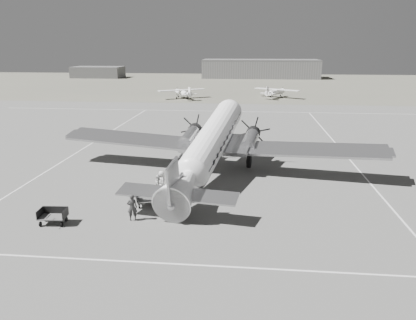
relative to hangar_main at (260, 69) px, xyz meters
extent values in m
plane|color=#61615E|center=(-5.00, -120.00, -3.30)|extent=(260.00, 260.00, 0.00)
cube|color=silver|center=(-5.00, -134.00, -3.29)|extent=(60.00, 0.15, 0.01)
cube|color=silver|center=(7.00, -120.00, -3.29)|extent=(0.15, 80.00, 0.01)
cube|color=silver|center=(-23.00, -110.00, -3.29)|extent=(0.15, 60.00, 0.01)
cube|color=silver|center=(-5.00, -80.00, -3.29)|extent=(90.00, 0.15, 0.01)
cube|color=#5B5A4D|center=(-5.00, -25.00, -3.30)|extent=(260.00, 90.00, 0.01)
cube|color=slate|center=(0.00, 0.00, -0.30)|extent=(42.00, 14.00, 6.00)
cube|color=#515151|center=(0.00, 0.00, 3.00)|extent=(42.00, 14.00, 0.60)
cube|color=#515151|center=(-60.00, -5.00, -1.30)|extent=(18.00, 10.00, 4.00)
imported|color=#292929|center=(-11.59, -128.50, -2.35)|extent=(0.80, 0.64, 1.90)
imported|color=beige|center=(-10.83, -123.58, -2.43)|extent=(0.92, 1.03, 1.75)
imported|color=beige|center=(-10.72, -122.91, -2.37)|extent=(0.91, 1.07, 1.85)
camera|label=1|loc=(-3.79, -153.73, 8.40)|focal=35.00mm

